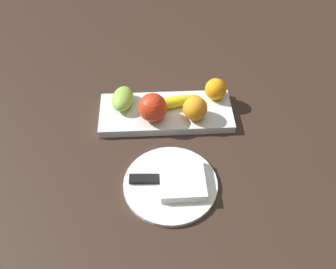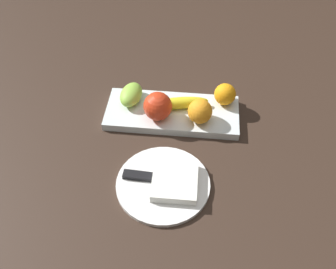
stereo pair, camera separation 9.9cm
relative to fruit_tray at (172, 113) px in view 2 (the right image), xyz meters
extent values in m
plane|color=#32241B|center=(0.04, -0.01, -0.01)|extent=(2.40, 2.40, 0.00)
cube|color=silver|center=(0.00, 0.00, 0.00)|extent=(0.38, 0.16, 0.02)
sphere|color=red|center=(-0.04, -0.03, 0.05)|extent=(0.08, 0.08, 0.08)
ellipsoid|color=yellow|center=(0.02, 0.01, 0.03)|extent=(0.18, 0.07, 0.03)
sphere|color=orange|center=(0.15, 0.05, 0.04)|extent=(0.06, 0.06, 0.06)
sphere|color=orange|center=(0.08, -0.03, 0.05)|extent=(0.07, 0.07, 0.07)
ellipsoid|color=#8CBF42|center=(-0.12, 0.03, 0.04)|extent=(0.07, 0.10, 0.05)
cylinder|color=white|center=(0.00, -0.25, -0.01)|extent=(0.23, 0.23, 0.01)
cube|color=white|center=(0.03, -0.25, 0.01)|extent=(0.11, 0.12, 0.02)
cube|color=silver|center=(0.00, -0.24, 0.00)|extent=(0.15, 0.03, 0.00)
cube|color=black|center=(-0.06, -0.24, 0.01)|extent=(0.09, 0.03, 0.01)
camera|label=1|loc=(-0.03, -0.79, 0.78)|focal=40.79mm
camera|label=2|loc=(0.07, -0.79, 0.78)|focal=40.79mm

